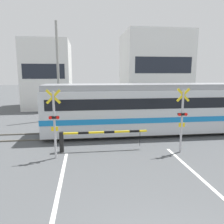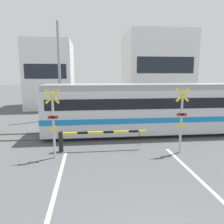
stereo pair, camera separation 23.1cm
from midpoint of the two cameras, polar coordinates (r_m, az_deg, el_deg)
rail_track_near at (r=13.79m, az=-0.37°, el=-6.56°), size 50.00×0.10×0.08m
rail_track_far at (r=15.16m, az=-1.03°, el=-5.03°), size 50.00×0.10×0.08m
commuter_train at (r=15.17m, az=15.30°, el=1.31°), size 17.04×2.79×3.31m
crossing_barrier_near at (r=11.39m, az=-7.13°, el=-6.36°), size 4.55×0.20×1.06m
crossing_barrier_far at (r=17.40m, az=3.42°, el=-0.62°), size 4.55×0.20×1.06m
crossing_signal_left at (r=10.46m, az=-15.43°, el=-2.27°), size 0.68×0.15×3.27m
crossing_signal_right at (r=11.38m, az=17.27°, el=-1.40°), size 0.68×0.15×3.27m
pedestrian at (r=19.70m, az=-3.94°, el=0.95°), size 0.38×0.22×1.56m
building_left_of_street at (r=27.39m, az=-16.44°, el=9.28°), size 5.12×6.79×7.66m
building_right_of_street at (r=28.44m, az=10.66°, el=10.80°), size 7.71×6.79×8.93m
utility_pole_streetside at (r=19.43m, az=-14.25°, el=10.16°), size 0.22×0.22×8.26m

